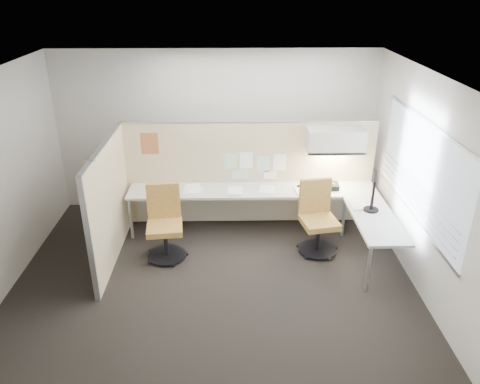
{
  "coord_description": "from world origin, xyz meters",
  "views": [
    {
      "loc": [
        0.26,
        -5.58,
        3.85
      ],
      "look_at": [
        0.38,
        0.8,
        0.9
      ],
      "focal_mm": 35.0,
      "sensor_mm": 36.0,
      "label": 1
    }
  ],
  "objects_px": {
    "chair_right": "(317,220)",
    "monitor": "(373,191)",
    "phone": "(332,186)",
    "desk": "(274,200)",
    "chair_left": "(165,225)"
  },
  "relations": [
    {
      "from": "phone",
      "to": "monitor",
      "type": "bearing_deg",
      "value": -62.2
    },
    {
      "from": "chair_right",
      "to": "phone",
      "type": "xyz_separation_m",
      "value": [
        0.32,
        0.63,
        0.27
      ]
    },
    {
      "from": "monitor",
      "to": "phone",
      "type": "relative_size",
      "value": 2.62
    },
    {
      "from": "chair_left",
      "to": "monitor",
      "type": "xyz_separation_m",
      "value": [
        3.04,
        -0.02,
        0.54
      ]
    },
    {
      "from": "monitor",
      "to": "chair_left",
      "type": "bearing_deg",
      "value": 107.52
    },
    {
      "from": "chair_right",
      "to": "monitor",
      "type": "bearing_deg",
      "value": -21.09
    },
    {
      "from": "monitor",
      "to": "phone",
      "type": "xyz_separation_m",
      "value": [
        -0.43,
        0.77,
        -0.27
      ]
    },
    {
      "from": "monitor",
      "to": "phone",
      "type": "height_order",
      "value": "monitor"
    },
    {
      "from": "desk",
      "to": "monitor",
      "type": "distance_m",
      "value": 1.57
    },
    {
      "from": "chair_left",
      "to": "phone",
      "type": "distance_m",
      "value": 2.73
    },
    {
      "from": "chair_right",
      "to": "chair_left",
      "type": "bearing_deg",
      "value": 171.97
    },
    {
      "from": "chair_right",
      "to": "monitor",
      "type": "distance_m",
      "value": 0.93
    },
    {
      "from": "chair_right",
      "to": "monitor",
      "type": "xyz_separation_m",
      "value": [
        0.75,
        -0.14,
        0.54
      ]
    },
    {
      "from": "desk",
      "to": "monitor",
      "type": "xyz_separation_m",
      "value": [
        1.37,
        -0.63,
        0.45
      ]
    },
    {
      "from": "desk",
      "to": "phone",
      "type": "bearing_deg",
      "value": 8.2
    }
  ]
}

